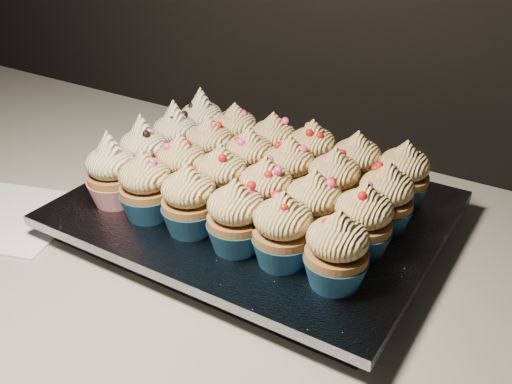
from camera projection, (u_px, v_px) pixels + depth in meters
worktop at (123, 209)px, 0.79m from camera, size 2.44×0.64×0.04m
napkin at (15, 218)px, 0.72m from camera, size 0.19×0.19×0.00m
baking_tray at (256, 220)px, 0.70m from camera, size 0.40×0.31×0.02m
foil_lining at (256, 208)px, 0.70m from camera, size 0.44×0.34×0.01m
cupcake_0 at (112, 173)px, 0.68m from camera, size 0.06×0.06×0.10m
cupcake_1 at (146, 187)px, 0.65m from camera, size 0.06×0.06×0.08m
cupcake_2 at (189, 201)px, 0.62m from camera, size 0.06×0.06×0.08m
cupcake_3 at (236, 218)px, 0.59m from camera, size 0.06×0.06×0.08m
cupcake_4 at (283, 231)px, 0.57m from camera, size 0.06×0.06×0.08m
cupcake_5 at (337, 252)px, 0.54m from camera, size 0.06×0.06×0.08m
cupcake_6 at (144, 154)px, 0.72m from camera, size 0.06×0.06×0.10m
cupcake_7 at (182, 169)px, 0.69m from camera, size 0.06×0.06×0.08m
cupcake_8 at (222, 180)px, 0.67m from camera, size 0.06×0.06×0.08m
cupcake_9 at (266, 193)px, 0.64m from camera, size 0.06×0.06×0.08m
cupcake_10 at (313, 208)px, 0.61m from camera, size 0.06×0.06×0.08m
cupcake_11 at (363, 222)px, 0.59m from camera, size 0.06×0.06×0.08m
cupcake_12 at (176, 138)px, 0.77m from camera, size 0.06×0.06×0.10m
cupcake_13 at (210, 149)px, 0.74m from camera, size 0.06×0.06×0.08m
cupcake_14 at (249, 161)px, 0.71m from camera, size 0.06×0.06×0.08m
cupcake_15 at (289, 171)px, 0.69m from camera, size 0.06×0.06×0.08m
cupcake_16 at (334, 183)px, 0.66m from camera, size 0.06×0.06×0.08m
cupcake_17 at (385, 199)px, 0.63m from camera, size 0.06×0.06×0.08m
cupcake_18 at (202, 124)px, 0.81m from camera, size 0.06×0.06×0.10m
cupcake_19 at (235, 135)px, 0.78m from camera, size 0.06×0.06×0.08m
cupcake_20 at (273, 145)px, 0.75m from camera, size 0.06×0.06×0.08m
cupcake_21 at (312, 153)px, 0.73m from camera, size 0.06×0.06×0.08m
cupcake_22 at (356, 166)px, 0.70m from camera, size 0.06×0.06×0.08m
cupcake_23 at (403, 176)px, 0.67m from camera, size 0.06×0.06×0.08m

